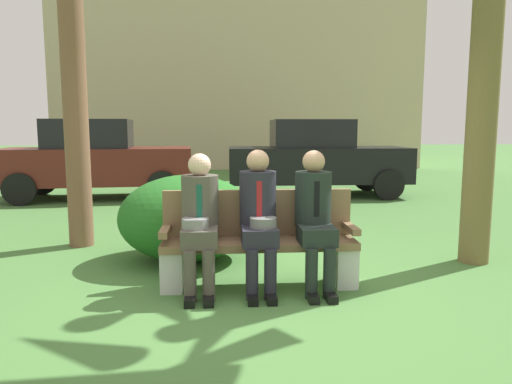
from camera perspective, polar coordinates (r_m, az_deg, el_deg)
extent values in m
plane|color=#467638|center=(4.50, 1.06, -11.62)|extent=(80.00, 80.00, 0.00)
cube|color=brown|center=(4.47, 0.39, -6.21)|extent=(1.82, 0.44, 0.07)
cube|color=brown|center=(4.60, 0.20, -2.50)|extent=(1.82, 0.06, 0.45)
cube|color=brown|center=(4.46, -10.84, -4.62)|extent=(0.08, 0.44, 0.06)
cube|color=brown|center=(4.60, 11.28, -4.26)|extent=(0.08, 0.44, 0.06)
cube|color=silver|center=(4.54, -9.96, -9.07)|extent=(0.20, 0.37, 0.38)
cube|color=silver|center=(4.67, 10.45, -8.61)|extent=(0.20, 0.37, 0.38)
cube|color=#4C473D|center=(4.27, -6.78, -5.35)|extent=(0.32, 0.38, 0.16)
cylinder|color=#4C473D|center=(4.17, -7.93, -10.02)|extent=(0.11, 0.11, 0.45)
cylinder|color=#4C473D|center=(4.16, -5.70, -10.02)|extent=(0.11, 0.11, 0.45)
cube|color=black|center=(4.18, -7.93, -12.76)|extent=(0.09, 0.22, 0.07)
cube|color=black|center=(4.17, -5.68, -12.76)|extent=(0.09, 0.22, 0.07)
cylinder|color=#4C473D|center=(4.40, -6.73, -1.10)|extent=(0.34, 0.34, 0.48)
cube|color=#144C3D|center=(4.24, -6.83, -1.17)|extent=(0.05, 0.01, 0.31)
sphere|color=beige|center=(4.36, -6.80, 3.25)|extent=(0.21, 0.21, 0.21)
cylinder|color=gray|center=(4.23, -7.31, -3.76)|extent=(0.24, 0.24, 0.09)
cube|color=#23232D|center=(4.28, 0.42, -5.26)|extent=(0.32, 0.38, 0.16)
cylinder|color=#23232D|center=(4.17, -0.48, -9.95)|extent=(0.11, 0.11, 0.45)
cylinder|color=#23232D|center=(4.18, 1.74, -9.89)|extent=(0.11, 0.11, 0.45)
cube|color=black|center=(4.18, -0.42, -12.68)|extent=(0.09, 0.22, 0.07)
cube|color=black|center=(4.19, 1.82, -12.62)|extent=(0.09, 0.22, 0.07)
cylinder|color=#23232D|center=(4.41, 0.21, -0.82)|extent=(0.34, 0.34, 0.51)
cube|color=maroon|center=(4.24, 0.39, -0.88)|extent=(0.05, 0.01, 0.33)
sphere|color=tan|center=(4.37, 0.22, 3.74)|extent=(0.21, 0.21, 0.21)
cylinder|color=slate|center=(4.24, 0.86, -3.66)|extent=(0.24, 0.24, 0.09)
cube|color=#1E2823|center=(4.35, 7.30, -5.10)|extent=(0.32, 0.38, 0.16)
cylinder|color=#1E2823|center=(4.24, 6.67, -9.72)|extent=(0.11, 0.11, 0.45)
cylinder|color=#1E2823|center=(4.27, 8.81, -9.62)|extent=(0.11, 0.11, 0.45)
cube|color=black|center=(4.24, 6.79, -12.41)|extent=(0.09, 0.22, 0.07)
cube|color=black|center=(4.27, 8.95, -12.29)|extent=(0.09, 0.22, 0.07)
cylinder|color=#1E2823|center=(4.48, 6.87, -0.79)|extent=(0.34, 0.34, 0.51)
cube|color=black|center=(4.32, 7.30, -0.85)|extent=(0.05, 0.01, 0.32)
sphere|color=tan|center=(4.44, 6.94, 3.65)|extent=(0.21, 0.21, 0.21)
cylinder|color=brown|center=(5.78, 25.82, 13.80)|extent=(0.32, 0.32, 4.36)
cylinder|color=brown|center=(6.42, -21.15, 14.98)|extent=(0.30, 0.30, 4.72)
ellipsoid|color=#22621F|center=(5.44, -8.21, -3.05)|extent=(1.55, 1.42, 0.97)
cube|color=#591E19|center=(10.69, -18.43, 3.01)|extent=(4.02, 1.90, 0.76)
cube|color=black|center=(10.68, -19.39, 6.62)|extent=(1.81, 1.50, 0.60)
cylinder|color=black|center=(11.37, -10.93, 1.59)|extent=(0.65, 0.20, 0.64)
cylinder|color=black|center=(9.82, -11.16, 0.65)|extent=(0.65, 0.20, 0.64)
cylinder|color=black|center=(11.77, -24.34, 1.25)|extent=(0.65, 0.20, 0.64)
cylinder|color=black|center=(10.28, -26.56, 0.30)|extent=(0.65, 0.20, 0.64)
cube|color=black|center=(10.64, 7.35, 3.32)|extent=(3.92, 1.61, 0.76)
cube|color=black|center=(10.58, 6.61, 6.99)|extent=(1.72, 1.38, 0.60)
cylinder|color=black|center=(11.75, 13.14, 1.72)|extent=(0.64, 0.15, 0.64)
cylinder|color=black|center=(10.28, 15.65, 0.82)|extent=(0.64, 0.15, 0.64)
cylinder|color=black|center=(11.27, -0.27, 1.68)|extent=(0.64, 0.15, 0.64)
cylinder|color=black|center=(9.72, 0.28, 0.73)|extent=(0.64, 0.15, 0.64)
cube|color=#C3AD8C|center=(21.43, -2.34, 19.66)|extent=(13.51, 7.23, 11.93)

